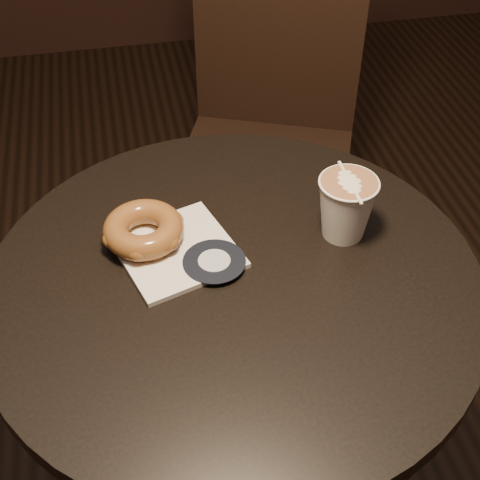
# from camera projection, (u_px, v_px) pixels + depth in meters

# --- Properties ---
(cafe_table) EXTENTS (0.70, 0.70, 0.75)m
(cafe_table) POSITION_uv_depth(u_px,v_px,m) (235.00, 361.00, 1.07)
(cafe_table) COLOR black
(cafe_table) RESTS_ON ground
(chair) EXTENTS (0.52, 0.52, 1.01)m
(chair) POSITION_uv_depth(u_px,v_px,m) (271.00, 106.00, 1.61)
(chair) COLOR black
(chair) RESTS_ON ground
(pastry_bag) EXTENTS (0.20, 0.20, 0.01)m
(pastry_bag) POSITION_uv_depth(u_px,v_px,m) (177.00, 251.00, 0.96)
(pastry_bag) COLOR white
(pastry_bag) RESTS_ON cafe_table
(doughnut) EXTENTS (0.12, 0.12, 0.04)m
(doughnut) POSITION_uv_depth(u_px,v_px,m) (143.00, 229.00, 0.96)
(doughnut) COLOR brown
(doughnut) RESTS_ON pastry_bag
(latte_cup) EXTENTS (0.09, 0.09, 0.10)m
(latte_cup) POSITION_uv_depth(u_px,v_px,m) (346.00, 208.00, 0.97)
(latte_cup) COLOR white
(latte_cup) RESTS_ON cafe_table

